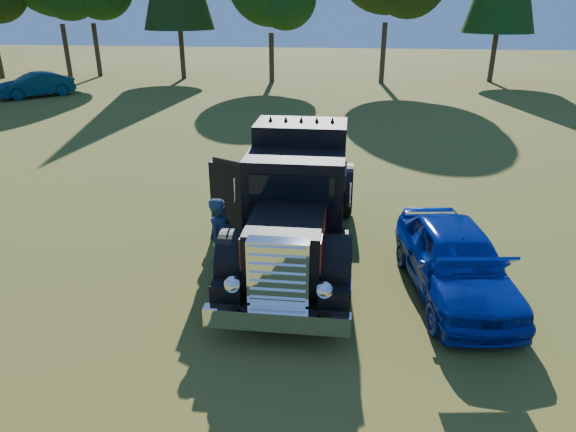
{
  "coord_description": "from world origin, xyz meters",
  "views": [
    {
      "loc": [
        1.74,
        -8.86,
        5.51
      ],
      "look_at": [
        0.57,
        0.99,
        1.35
      ],
      "focal_mm": 32.0,
      "sensor_mm": 36.0,
      "label": 1
    }
  ],
  "objects_px": {
    "hotrod_coupe": "(455,260)",
    "spectator_near": "(222,243)",
    "distant_teal_car": "(35,85)",
    "diamond_t_truck": "(296,207)",
    "spectator_far": "(225,203)"
  },
  "relations": [
    {
      "from": "hotrod_coupe",
      "to": "spectator_near",
      "type": "relative_size",
      "value": 2.33
    },
    {
      "from": "diamond_t_truck",
      "to": "spectator_far",
      "type": "relative_size",
      "value": 4.01
    },
    {
      "from": "diamond_t_truck",
      "to": "hotrod_coupe",
      "type": "height_order",
      "value": "diamond_t_truck"
    },
    {
      "from": "spectator_near",
      "to": "distant_teal_car",
      "type": "bearing_deg",
      "value": 53.72
    },
    {
      "from": "diamond_t_truck",
      "to": "spectator_near",
      "type": "height_order",
      "value": "diamond_t_truck"
    },
    {
      "from": "distant_teal_car",
      "to": "diamond_t_truck",
      "type": "bearing_deg",
      "value": -4.11
    },
    {
      "from": "hotrod_coupe",
      "to": "spectator_far",
      "type": "bearing_deg",
      "value": 157.5
    },
    {
      "from": "hotrod_coupe",
      "to": "distant_teal_car",
      "type": "xyz_separation_m",
      "value": [
        -21.6,
        20.92,
        -0.01
      ]
    },
    {
      "from": "diamond_t_truck",
      "to": "hotrod_coupe",
      "type": "bearing_deg",
      "value": -18.89
    },
    {
      "from": "hotrod_coupe",
      "to": "spectator_far",
      "type": "distance_m",
      "value": 5.63
    },
    {
      "from": "diamond_t_truck",
      "to": "distant_teal_car",
      "type": "relative_size",
      "value": 1.62
    },
    {
      "from": "hotrod_coupe",
      "to": "distant_teal_car",
      "type": "relative_size",
      "value": 1.01
    },
    {
      "from": "spectator_near",
      "to": "spectator_far",
      "type": "xyz_separation_m",
      "value": [
        -0.5,
        2.37,
        -0.07
      ]
    },
    {
      "from": "hotrod_coupe",
      "to": "diamond_t_truck",
      "type": "bearing_deg",
      "value": 161.11
    },
    {
      "from": "hotrod_coupe",
      "to": "spectator_near",
      "type": "bearing_deg",
      "value": -177.38
    }
  ]
}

